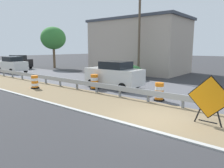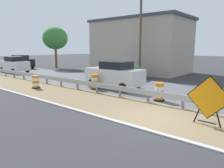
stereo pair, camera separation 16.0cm
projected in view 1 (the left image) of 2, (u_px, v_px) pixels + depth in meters
name	position (u px, v px, depth m)	size (l,w,h in m)	color
ground_plane	(155.00, 119.00, 9.10)	(160.00, 160.00, 0.00)	#333335
median_dirt_strip	(162.00, 115.00, 9.65)	(3.84, 120.00, 0.01)	#7F6B4C
far_lane_asphalt	(199.00, 95.00, 13.74)	(6.86, 120.00, 0.00)	#56565B
curb_near_edge	(139.00, 128.00, 8.10)	(0.20, 120.00, 0.11)	#ADADA8
guardrail_median	(164.00, 96.00, 11.30)	(0.18, 52.70, 0.71)	#999EA3
warning_sign_diamond	(209.00, 99.00, 8.28)	(0.10, 1.75, 2.02)	black
traffic_barrel_nearest	(159.00, 93.00, 12.27)	(0.63, 0.63, 1.06)	orange
traffic_barrel_close	(94.00, 82.00, 15.71)	(0.69, 0.69, 1.11)	orange
traffic_barrel_mid	(35.00, 83.00, 16.00)	(0.63, 0.63, 0.99)	orange
car_trailing_near_lane	(19.00, 62.00, 31.69)	(2.11, 4.74, 2.00)	black
car_lead_far_lane	(12.00, 65.00, 26.34)	(2.08, 4.58, 1.99)	silver
car_trailing_far_lane	(114.00, 75.00, 16.18)	(2.17, 4.54, 2.05)	silver
roadside_shop_near	(139.00, 46.00, 26.74)	(7.06, 11.90, 6.62)	#AD9E8E
utility_pole_near	(139.00, 33.00, 21.49)	(0.24, 1.80, 8.92)	brown
bush_roadside	(131.00, 72.00, 20.49)	(2.33, 2.33, 1.42)	#1E4C23
tree_roadside	(53.00, 38.00, 31.76)	(3.75, 3.75, 6.22)	brown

